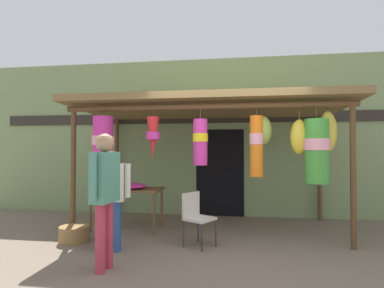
{
  "coord_description": "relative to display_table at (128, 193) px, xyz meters",
  "views": [
    {
      "loc": [
        0.17,
        -4.93,
        1.52
      ],
      "look_at": [
        -0.75,
        1.33,
        1.65
      ],
      "focal_mm": 28.88,
      "sensor_mm": 36.0,
      "label": 1
    }
  ],
  "objects": [
    {
      "name": "ground_plane",
      "position": [
        1.92,
        -0.77,
        -0.7
      ],
      "size": [
        30.0,
        30.0,
        0.0
      ],
      "primitive_type": "plane",
      "color": "#756656"
    },
    {
      "name": "market_stall_canopy",
      "position": [
        1.64,
        0.12,
        1.45
      ],
      "size": [
        5.12,
        2.48,
        2.47
      ],
      "color": "brown",
      "rests_on": "ground_plane"
    },
    {
      "name": "shop_facade",
      "position": [
        1.92,
        1.63,
        1.13
      ],
      "size": [
        12.53,
        0.29,
        3.67
      ],
      "color": "#7A9360",
      "rests_on": "ground_plane"
    },
    {
      "name": "display_table",
      "position": [
        0.0,
        0.0,
        0.0
      ],
      "size": [
        1.31,
        0.67,
        0.79
      ],
      "color": "brown",
      "rests_on": "ground_plane"
    },
    {
      "name": "customer_foreground",
      "position": [
        0.41,
        -1.96,
        0.33
      ],
      "size": [
        0.27,
        0.59,
        1.73
      ],
      "color": "#B23347",
      "rests_on": "ground_plane"
    },
    {
      "name": "flower_heap_on_table",
      "position": [
        0.07,
        -0.08,
        0.15
      ],
      "size": [
        0.69,
        0.48,
        0.11
      ],
      "color": "#D13399",
      "rests_on": "display_table"
    },
    {
      "name": "wicker_basket_by_table",
      "position": [
        -0.59,
        -0.89,
        -0.57
      ],
      "size": [
        0.48,
        0.48,
        0.26
      ],
      "primitive_type": "cylinder",
      "color": "olive",
      "rests_on": "ground_plane"
    },
    {
      "name": "folding_chair",
      "position": [
        1.43,
        -0.81,
        -0.2
      ],
      "size": [
        0.55,
        0.55,
        0.84
      ],
      "color": "beige",
      "rests_on": "ground_plane"
    },
    {
      "name": "vendor_in_orange",
      "position": [
        0.2,
        -1.26,
        0.19
      ],
      "size": [
        0.59,
        0.29,
        1.52
      ],
      "color": "#2D5193",
      "rests_on": "ground_plane"
    }
  ]
}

